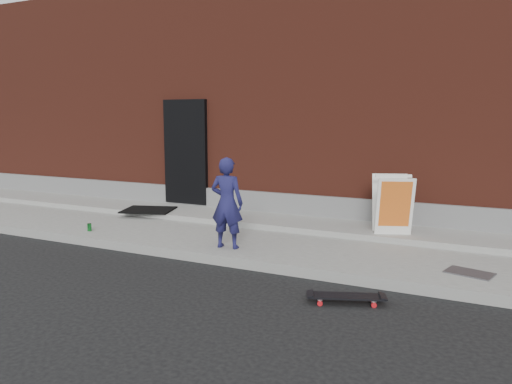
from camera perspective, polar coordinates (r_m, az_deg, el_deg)
The scene contains 10 objects.
ground at distance 7.35m, azimuth -3.71°, elevation -8.48°, with size 80.00×80.00×0.00m, color black.
sidewalk at distance 8.62m, azimuth 1.22°, elevation -5.39°, with size 20.00×3.00×0.15m, color slate.
apron at distance 9.39m, azimuth 3.52°, elevation -3.45°, with size 20.00×1.20×0.10m, color gray.
building at distance 13.56m, azimuth 11.11°, elevation 9.87°, with size 20.00×8.10×5.00m.
child at distance 7.63m, azimuth -3.34°, elevation -1.26°, with size 0.51×0.34×1.40m, color #1D1C4F.
skateboard at distance 6.02m, azimuth 10.26°, elevation -11.71°, with size 0.91×0.52×0.10m.
pizza_sign at distance 8.48m, azimuth 15.35°, elevation -1.34°, with size 0.79×0.86×0.98m.
soda_can at distance 9.34m, azimuth -18.51°, elevation -3.84°, with size 0.07×0.07×0.13m, color #18792A.
doormat at distance 10.49m, azimuth -12.17°, elevation -2.00°, with size 0.99×0.80×0.03m, color black.
utility_plate at distance 7.08m, azimuth 23.21°, elevation -8.49°, with size 0.57×0.36×0.02m, color #5A595E.
Camera 1 is at (3.48, -6.11, 2.15)m, focal length 35.00 mm.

